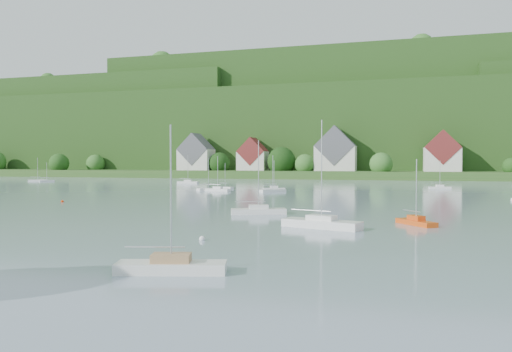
# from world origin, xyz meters

# --- Properties ---
(far_shore_strip) EXTENTS (600.00, 60.00, 3.00)m
(far_shore_strip) POSITION_xyz_m (0.00, 200.00, 1.50)
(far_shore_strip) COLOR #2C5821
(far_shore_strip) RESTS_ON ground
(forested_ridge) EXTENTS (620.00, 181.22, 69.89)m
(forested_ridge) POSITION_xyz_m (0.39, 268.57, 22.89)
(forested_ridge) COLOR #173B13
(forested_ridge) RESTS_ON ground
(village_building_0) EXTENTS (14.00, 10.40, 16.00)m
(village_building_0) POSITION_xyz_m (-55.00, 187.00, 9.51)
(village_building_0) COLOR silver
(village_building_0) RESTS_ON far_shore_strip
(village_building_1) EXTENTS (12.00, 9.36, 14.00)m
(village_building_1) POSITION_xyz_m (-30.00, 189.00, 8.75)
(village_building_1) COLOR silver
(village_building_1) RESTS_ON far_shore_strip
(village_building_2) EXTENTS (16.00, 11.44, 18.00)m
(village_building_2) POSITION_xyz_m (5.00, 188.00, 10.27)
(village_building_2) COLOR silver
(village_building_2) RESTS_ON far_shore_strip
(village_building_3) EXTENTS (13.00, 10.40, 15.50)m
(village_building_3) POSITION_xyz_m (45.00, 186.00, 9.43)
(village_building_3) COLOR silver
(village_building_3) RESTS_ON far_shore_strip
(near_sailboat_2) EXTENTS (6.76, 3.45, 8.79)m
(near_sailboat_2) POSITION_xyz_m (15.95, 14.19, 0.46)
(near_sailboat_2) COLOR white
(near_sailboat_2) RESTS_ON ground
(near_sailboat_3) EXTENTS (7.12, 4.32, 9.31)m
(near_sailboat_3) POSITION_xyz_m (11.99, 47.63, 0.47)
(near_sailboat_3) COLOR white
(near_sailboat_3) RESTS_ON ground
(near_sailboat_4) EXTENTS (8.28, 4.50, 10.77)m
(near_sailboat_4) POSITION_xyz_m (21.58, 36.61, 0.52)
(near_sailboat_4) COLOR white
(near_sailboat_4) RESTS_ON ground
(near_sailboat_5) EXTENTS (4.18, 4.94, 6.88)m
(near_sailboat_5) POSITION_xyz_m (30.75, 41.64, 0.40)
(near_sailboat_5) COLOR #E14E11
(near_sailboat_5) RESTS_ON ground
(mooring_buoy_1) EXTENTS (0.49, 0.49, 0.49)m
(mooring_buoy_1) POSITION_xyz_m (13.10, 26.04, 0.00)
(mooring_buoy_1) COLOR white
(mooring_buoy_1) RESTS_ON ground
(mooring_buoy_3) EXTENTS (0.47, 0.47, 0.47)m
(mooring_buoy_3) POSITION_xyz_m (-23.83, 56.58, 0.00)
(mooring_buoy_3) COLOR red
(mooring_buoy_3) RESTS_ON ground
(far_sailboat_cluster) EXTENTS (199.99, 67.96, 8.71)m
(far_sailboat_cluster) POSITION_xyz_m (21.61, 116.62, 0.38)
(far_sailboat_cluster) COLOR white
(far_sailboat_cluster) RESTS_ON ground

